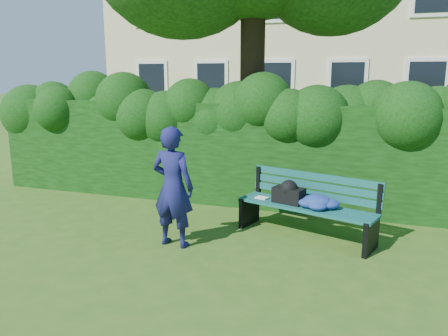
% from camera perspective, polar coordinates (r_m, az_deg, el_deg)
% --- Properties ---
extents(ground, '(80.00, 80.00, 0.00)m').
position_cam_1_polar(ground, '(6.09, -1.80, -9.91)').
color(ground, '#35591B').
rests_on(ground, ground).
extents(hedge, '(10.00, 1.00, 1.80)m').
position_cam_1_polar(hedge, '(7.87, 3.66, 1.98)').
color(hedge, black).
rests_on(hedge, ground).
extents(park_bench, '(2.05, 1.13, 0.89)m').
position_cam_1_polar(park_bench, '(6.32, 10.76, -4.50)').
color(park_bench, '#0E473B').
rests_on(park_bench, ground).
extents(man_reading, '(0.63, 0.44, 1.63)m').
position_cam_1_polar(man_reading, '(5.86, -6.69, -2.48)').
color(man_reading, navy).
rests_on(man_reading, ground).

